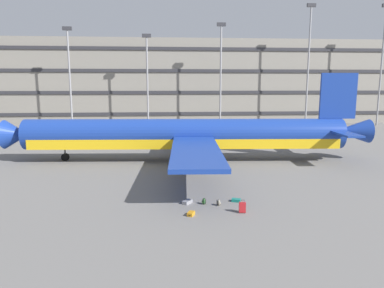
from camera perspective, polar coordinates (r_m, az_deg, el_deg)
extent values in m
plane|color=slate|center=(42.10, 3.26, -2.61)|extent=(600.00, 600.00, 0.00)
cube|color=gray|center=(87.21, -0.77, 9.95)|extent=(134.66, 14.47, 18.92)
cube|color=#2D2D33|center=(80.15, -0.43, 4.91)|extent=(133.31, 0.24, 0.70)
cube|color=#2D2D33|center=(79.90, -0.43, 8.29)|extent=(133.31, 0.24, 0.70)
cube|color=#2D2D33|center=(79.94, -0.44, 11.68)|extent=(133.31, 0.24, 0.70)
cube|color=#2D2D33|center=(80.25, -0.44, 15.06)|extent=(133.31, 0.24, 0.70)
cylinder|color=navy|center=(41.42, -1.20, 1.64)|extent=(36.97, 5.49, 3.50)
cube|color=yellow|center=(41.57, -1.19, 0.33)|extent=(35.49, 5.34, 1.12)
cone|color=navy|center=(45.71, -26.29, 1.40)|extent=(2.98, 3.47, 3.32)
cone|color=navy|center=(45.84, 24.19, 1.90)|extent=(4.34, 3.02, 2.80)
cube|color=navy|center=(44.77, 22.42, 7.14)|extent=(4.21, 0.59, 5.25)
cube|color=navy|center=(41.89, 23.39, 1.55)|extent=(2.08, 5.34, 0.20)
cube|color=navy|center=(47.96, 20.11, 2.67)|extent=(2.08, 5.34, 0.20)
cube|color=navy|center=(32.12, 0.62, -1.15)|extent=(5.23, 15.69, 0.36)
cube|color=navy|center=(50.88, -0.09, 2.82)|extent=(5.23, 15.69, 0.36)
cylinder|color=#9E9EA3|center=(35.09, -0.35, -2.33)|extent=(2.60, 2.06, 1.92)
cylinder|color=#9E9EA3|center=(48.28, -0.61, 0.95)|extent=(2.60, 2.06, 1.92)
cylinder|color=black|center=(44.14, -19.68, -2.00)|extent=(0.92, 0.40, 0.90)
cylinder|color=slate|center=(44.01, -19.74, -1.10)|extent=(0.20, 0.20, 1.41)
cylinder|color=black|center=(40.46, 0.91, -2.45)|extent=(0.92, 0.40, 0.90)
cylinder|color=slate|center=(40.32, 0.91, -1.47)|extent=(0.20, 0.20, 1.41)
cylinder|color=black|center=(43.37, 0.76, -1.63)|extent=(0.92, 0.40, 0.90)
cylinder|color=slate|center=(43.24, 0.76, -0.71)|extent=(0.20, 0.20, 1.41)
cylinder|color=gray|center=(75.95, -19.01, 9.64)|extent=(0.36, 0.36, 19.28)
cube|color=#333338|center=(76.70, -19.43, 17.11)|extent=(1.80, 0.50, 0.70)
cylinder|color=gray|center=(73.66, -7.16, 9.62)|extent=(0.36, 0.36, 18.07)
cube|color=#333338|center=(74.27, -7.32, 16.88)|extent=(1.80, 0.50, 0.70)
cylinder|color=gray|center=(74.50, 4.62, 10.56)|extent=(0.36, 0.36, 20.40)
cube|color=#333338|center=(75.43, 4.73, 18.60)|extent=(1.80, 0.50, 0.70)
cylinder|color=gray|center=(79.53, 18.14, 11.49)|extent=(0.36, 0.36, 24.37)
cube|color=#333338|center=(81.03, 18.63, 20.37)|extent=(1.80, 0.50, 0.70)
cylinder|color=gray|center=(86.83, 28.11, 10.72)|extent=(0.36, 0.36, 24.58)
cube|color=orange|center=(24.75, -0.16, -11.13)|extent=(0.60, 0.72, 0.25)
cube|color=black|center=(24.46, -0.42, -11.38)|extent=(0.19, 0.11, 0.02)
cube|color=gray|center=(27.07, -0.76, -9.28)|extent=(0.84, 0.90, 0.25)
cube|color=black|center=(27.39, -0.26, -9.05)|extent=(0.19, 0.16, 0.02)
cube|color=#147266|center=(27.70, 7.10, -8.95)|extent=(0.77, 0.65, 0.22)
cube|color=black|center=(27.75, 6.38, -8.89)|extent=(0.11, 0.22, 0.02)
cube|color=#B21E23|center=(25.37, 8.08, -10.02)|extent=(0.50, 0.32, 0.71)
cylinder|color=#333338|center=(25.14, 7.83, -9.11)|extent=(0.02, 0.02, 0.19)
cylinder|color=#333338|center=(25.17, 8.42, -9.11)|extent=(0.02, 0.02, 0.19)
cube|color=black|center=(25.12, 8.13, -8.90)|extent=(0.26, 0.05, 0.02)
cylinder|color=black|center=(25.58, 7.61, -10.75)|extent=(0.03, 0.05, 0.05)
cylinder|color=black|center=(25.62, 8.46, -10.73)|extent=(0.03, 0.05, 0.05)
cylinder|color=black|center=(25.38, 7.66, -10.91)|extent=(0.03, 0.05, 0.05)
cylinder|color=black|center=(25.43, 8.52, -10.90)|extent=(0.03, 0.05, 0.05)
ellipsoid|color=gray|center=(26.69, 4.31, -9.37)|extent=(0.31, 0.38, 0.45)
ellipsoid|color=gray|center=(26.74, 4.53, -9.48)|extent=(0.16, 0.25, 0.20)
torus|color=black|center=(26.60, 4.24, -8.90)|extent=(0.03, 0.08, 0.08)
cube|color=black|center=(26.73, 4.01, -9.33)|extent=(0.03, 0.04, 0.38)
cube|color=black|center=(26.57, 4.15, -9.45)|extent=(0.03, 0.04, 0.38)
ellipsoid|color=#264C26|center=(26.89, 1.92, -9.17)|extent=(0.30, 0.39, 0.47)
ellipsoid|color=#264C26|center=(26.88, 1.69, -9.33)|extent=(0.15, 0.26, 0.21)
torus|color=black|center=(26.82, 2.00, -8.66)|extent=(0.03, 0.08, 0.08)
cube|color=black|center=(26.83, 2.20, -9.21)|extent=(0.03, 0.04, 0.40)
cube|color=black|center=(27.01, 2.08, -9.08)|extent=(0.03, 0.04, 0.40)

